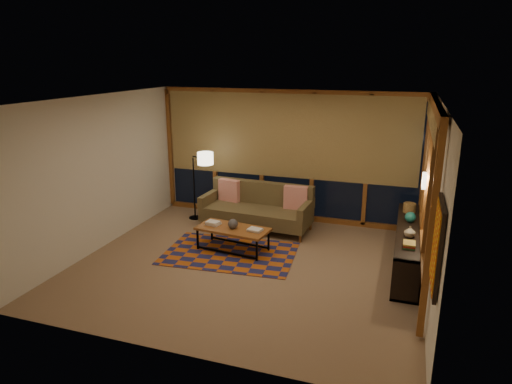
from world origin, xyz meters
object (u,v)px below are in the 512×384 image
(sofa, at_px, (256,208))
(floor_lamp, at_px, (194,185))
(bookshelf, at_px, (408,246))
(coffee_table, at_px, (233,239))

(sofa, bearing_deg, floor_lamp, 176.05)
(floor_lamp, bearing_deg, bookshelf, 3.82)
(floor_lamp, xyz_separation_m, bookshelf, (4.33, -0.98, -0.41))
(coffee_table, bearing_deg, sofa, 94.64)
(sofa, bearing_deg, coffee_table, -89.08)
(sofa, xyz_separation_m, coffee_table, (-0.05, -1.15, -0.23))
(coffee_table, relative_size, bookshelf, 0.48)
(coffee_table, bearing_deg, bookshelf, 13.84)
(coffee_table, distance_m, floor_lamp, 2.00)
(coffee_table, height_order, floor_lamp, floor_lamp)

